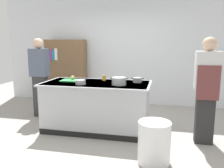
{
  "coord_description": "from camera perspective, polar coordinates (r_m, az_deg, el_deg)",
  "views": [
    {
      "loc": [
        1.21,
        -4.11,
        1.65
      ],
      "look_at": [
        0.25,
        0.2,
        0.85
      ],
      "focal_mm": 37.8,
      "sensor_mm": 36.0,
      "label": 1
    }
  ],
  "objects": [
    {
      "name": "back_wall",
      "position": [
        6.33,
        1.53,
        8.89
      ],
      "size": [
        6.4,
        0.12,
        3.0
      ],
      "primitive_type": "cube",
      "color": "silver",
      "rests_on": "ground_plane"
    },
    {
      "name": "sauce_pan",
      "position": [
        4.39,
        6.15,
        0.97
      ],
      "size": [
        0.23,
        0.17,
        0.09
      ],
      "color": "#99999E",
      "rests_on": "counter_island"
    },
    {
      "name": "ground_plane",
      "position": [
        4.59,
        -3.65,
        -10.81
      ],
      "size": [
        10.0,
        10.0,
        0.0
      ],
      "primitive_type": "plane",
      "color": "#9E9991"
    },
    {
      "name": "onion",
      "position": [
        4.62,
        -9.53,
        1.52
      ],
      "size": [
        0.08,
        0.08,
        0.08
      ],
      "primitive_type": "sphere",
      "color": "tan",
      "rests_on": "cutting_board"
    },
    {
      "name": "juice_cup",
      "position": [
        4.58,
        -1.91,
        1.46
      ],
      "size": [
        0.07,
        0.07,
        0.1
      ],
      "primitive_type": "cylinder",
      "color": "yellow",
      "rests_on": "counter_island"
    },
    {
      "name": "bookshelf",
      "position": [
        6.5,
        -11.04,
        3.01
      ],
      "size": [
        1.1,
        0.31,
        1.7
      ],
      "color": "brown",
      "rests_on": "ground_plane"
    },
    {
      "name": "counter_island",
      "position": [
        4.45,
        -3.72,
        -5.21
      ],
      "size": [
        1.98,
        0.98,
        0.9
      ],
      "color": "#B7BABF",
      "rests_on": "ground_plane"
    },
    {
      "name": "trash_bin",
      "position": [
        3.36,
        10.15,
        -13.74
      ],
      "size": [
        0.44,
        0.44,
        0.58
      ],
      "primitive_type": "cylinder",
      "color": "white",
      "rests_on": "ground_plane"
    },
    {
      "name": "person_guest",
      "position": [
        5.41,
        -17.05,
        1.95
      ],
      "size": [
        0.38,
        0.24,
        1.72
      ],
      "rotation": [
        0.0,
        0.0,
        -1.25
      ],
      "color": "#313131",
      "rests_on": "ground_plane"
    },
    {
      "name": "stock_pot",
      "position": [
        4.11,
        1.69,
        0.69
      ],
      "size": [
        0.31,
        0.25,
        0.13
      ],
      "color": "#B7BABF",
      "rests_on": "counter_island"
    },
    {
      "name": "person_chef",
      "position": [
        4.04,
        21.89,
        -0.98
      ],
      "size": [
        0.38,
        0.25,
        1.72
      ],
      "rotation": [
        0.0,
        0.0,
        1.32
      ],
      "color": "#272727",
      "rests_on": "ground_plane"
    },
    {
      "name": "cutting_board",
      "position": [
        4.59,
        -9.7,
        0.85
      ],
      "size": [
        0.4,
        0.28,
        0.02
      ],
      "primitive_type": "cube",
      "color": "green",
      "rests_on": "counter_island"
    },
    {
      "name": "mixing_bowl",
      "position": [
        4.19,
        -7.61,
        0.45
      ],
      "size": [
        0.18,
        0.18,
        0.08
      ],
      "primitive_type": "cylinder",
      "color": "#B7BABF",
      "rests_on": "counter_island"
    }
  ]
}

